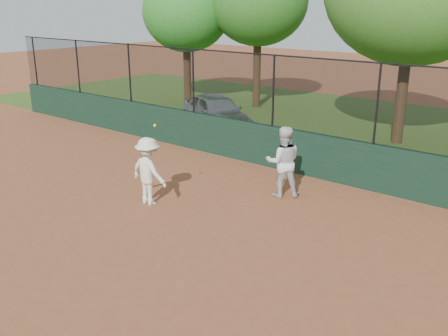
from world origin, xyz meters
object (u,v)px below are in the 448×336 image
Objects in this scene: player_main at (149,171)px; tree_1 at (258,2)px; parked_car at (217,112)px; tree_0 at (186,12)px; player_second at (283,162)px.

player_main is 12.66m from tree_1.
parked_car is 6.57m from tree_0.
player_main is at bearing -66.66° from tree_1.
player_main is at bearing 8.88° from player_second.
player_second is 0.27× the size of tree_1.
tree_0 is (-10.07, 7.48, 3.25)m from player_second.
tree_0 reaches higher than player_second.
player_second is 0.30× the size of tree_0.
player_main is 13.07m from tree_0.
tree_0 is 3.38m from tree_1.
player_main is at bearing -51.30° from tree_0.
player_main is at bearing -125.72° from parked_car.
parked_car is at bearing 117.24° from player_main.
tree_0 is (-7.90, 9.86, 3.32)m from player_main.
player_second is 0.86× the size of player_main.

